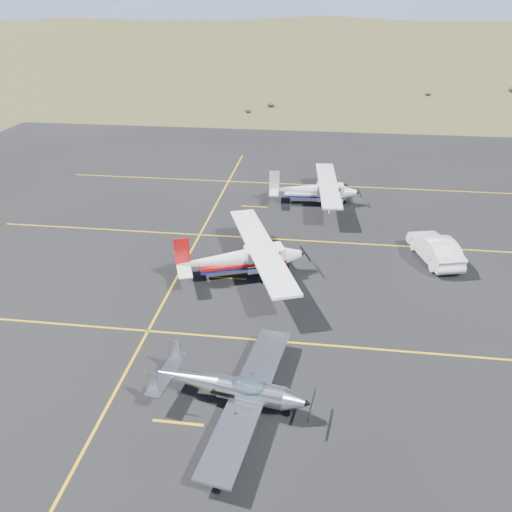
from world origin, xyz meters
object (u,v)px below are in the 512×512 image
(aircraft_plain, at_px, (314,190))
(sedan, at_px, (435,248))
(aircraft_low_wing, at_px, (234,388))
(aircraft_cessna, at_px, (242,257))

(aircraft_plain, xyz_separation_m, sedan, (7.53, -8.38, -0.34))
(aircraft_low_wing, bearing_deg, aircraft_cessna, 105.57)
(aircraft_cessna, distance_m, aircraft_plain, 12.47)
(aircraft_low_wing, distance_m, aircraft_cessna, 10.23)
(sedan, bearing_deg, aircraft_plain, -62.61)
(aircraft_plain, distance_m, sedan, 11.27)
(aircraft_low_wing, relative_size, sedan, 1.77)
(aircraft_cessna, height_order, aircraft_plain, aircraft_cessna)
(sedan, bearing_deg, aircraft_cessna, 2.69)
(aircraft_cessna, relative_size, aircraft_plain, 1.06)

